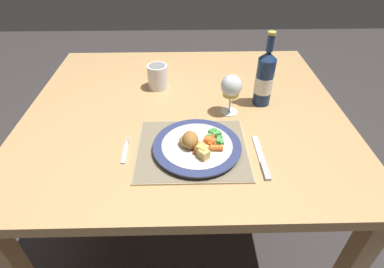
% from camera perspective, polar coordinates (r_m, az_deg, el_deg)
% --- Properties ---
extents(ground_plane, '(6.00, 6.00, 0.00)m').
position_cam_1_polar(ground_plane, '(1.67, -1.03, -16.74)').
color(ground_plane, '#383333').
extents(dining_table, '(1.18, 1.05, 0.74)m').
position_cam_1_polar(dining_table, '(1.19, -1.38, 1.59)').
color(dining_table, tan).
rests_on(dining_table, ground).
extents(placemat, '(0.35, 0.30, 0.01)m').
position_cam_1_polar(placemat, '(0.95, 0.04, -2.86)').
color(placemat, tan).
rests_on(placemat, dining_table).
extents(dinner_plate, '(0.28, 0.28, 0.02)m').
position_cam_1_polar(dinner_plate, '(0.93, 0.96, -2.43)').
color(dinner_plate, silver).
rests_on(dinner_plate, placemat).
extents(breaded_croquettes, '(0.07, 0.07, 0.05)m').
position_cam_1_polar(breaded_croquettes, '(0.91, -0.52, -1.20)').
color(breaded_croquettes, tan).
rests_on(breaded_croquettes, dinner_plate).
extents(green_beans_pile, '(0.05, 0.09, 0.02)m').
position_cam_1_polar(green_beans_pile, '(0.95, 4.37, -0.32)').
color(green_beans_pile, '#338438').
rests_on(green_beans_pile, dinner_plate).
extents(glazed_carrots, '(0.10, 0.08, 0.02)m').
position_cam_1_polar(glazed_carrots, '(0.91, 2.71, -1.93)').
color(glazed_carrots, orange).
rests_on(glazed_carrots, dinner_plate).
extents(fork, '(0.02, 0.12, 0.01)m').
position_cam_1_polar(fork, '(0.96, -12.62, -3.36)').
color(fork, silver).
rests_on(fork, dining_table).
extents(table_knife, '(0.02, 0.20, 0.01)m').
position_cam_1_polar(table_knife, '(0.93, 13.22, -4.92)').
color(table_knife, silver).
rests_on(table_knife, dining_table).
extents(wine_glass, '(0.08, 0.08, 0.15)m').
position_cam_1_polar(wine_glass, '(1.07, 7.49, 8.79)').
color(wine_glass, silver).
rests_on(wine_glass, dining_table).
extents(bottle, '(0.07, 0.07, 0.28)m').
position_cam_1_polar(bottle, '(1.15, 13.64, 10.20)').
color(bottle, navy).
rests_on(bottle, dining_table).
extents(roast_potatoes, '(0.04, 0.06, 0.03)m').
position_cam_1_polar(roast_potatoes, '(0.88, 2.06, -3.27)').
color(roast_potatoes, '#E5BC66').
rests_on(roast_potatoes, dinner_plate).
extents(drinking_cup, '(0.08, 0.08, 0.10)m').
position_cam_1_polar(drinking_cup, '(1.26, -6.54, 10.88)').
color(drinking_cup, white).
rests_on(drinking_cup, dining_table).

